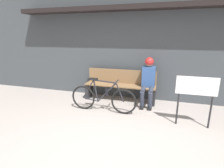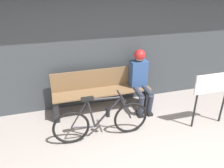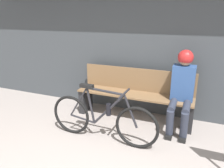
{
  "view_description": "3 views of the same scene",
  "coord_description": "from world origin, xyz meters",
  "px_view_note": "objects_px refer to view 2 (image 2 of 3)",
  "views": [
    {
      "loc": [
        0.83,
        -2.37,
        1.81
      ],
      "look_at": [
        -0.42,
        1.88,
        0.58
      ],
      "focal_mm": 28.0,
      "sensor_mm": 36.0,
      "label": 1
    },
    {
      "loc": [
        -1.21,
        -1.6,
        2.5
      ],
      "look_at": [
        -0.17,
        1.95,
        0.74
      ],
      "focal_mm": 35.0,
      "sensor_mm": 36.0,
      "label": 2
    },
    {
      "loc": [
        0.71,
        -1.16,
        1.76
      ],
      "look_at": [
        -0.48,
        1.7,
        0.78
      ],
      "focal_mm": 35.0,
      "sensor_mm": 36.0,
      "label": 3
    }
  ],
  "objects_px": {
    "bicycle": "(102,121)",
    "signboard": "(213,88)",
    "park_bench_near": "(102,92)",
    "person_seated": "(140,76)"
  },
  "relations": [
    {
      "from": "bicycle",
      "to": "person_seated",
      "type": "xyz_separation_m",
      "value": [
        1.0,
        0.76,
        0.39
      ]
    },
    {
      "from": "park_bench_near",
      "to": "person_seated",
      "type": "xyz_separation_m",
      "value": [
        0.78,
        -0.12,
        0.3
      ]
    },
    {
      "from": "bicycle",
      "to": "signboard",
      "type": "bearing_deg",
      "value": -4.76
    },
    {
      "from": "person_seated",
      "to": "signboard",
      "type": "bearing_deg",
      "value": -42.77
    },
    {
      "from": "bicycle",
      "to": "signboard",
      "type": "relative_size",
      "value": 1.59
    },
    {
      "from": "park_bench_near",
      "to": "person_seated",
      "type": "height_order",
      "value": "person_seated"
    },
    {
      "from": "person_seated",
      "to": "signboard",
      "type": "relative_size",
      "value": 1.22
    },
    {
      "from": "person_seated",
      "to": "signboard",
      "type": "distance_m",
      "value": 1.37
    },
    {
      "from": "park_bench_near",
      "to": "bicycle",
      "type": "distance_m",
      "value": 0.91
    },
    {
      "from": "bicycle",
      "to": "person_seated",
      "type": "distance_m",
      "value": 1.31
    }
  ]
}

